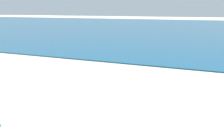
# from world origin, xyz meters

# --- Properties ---
(water) EXTENTS (160.00, 60.00, 0.06)m
(water) POSITION_xyz_m (0.00, 42.62, 0.03)
(water) COLOR #14567F
(water) RESTS_ON ground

